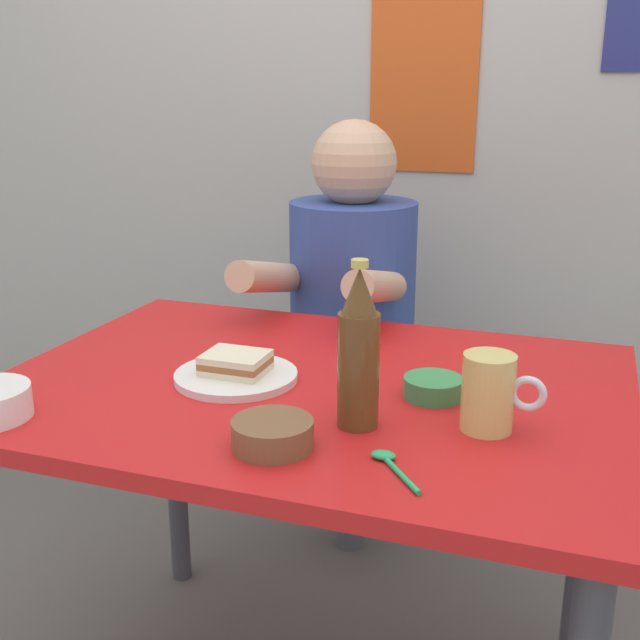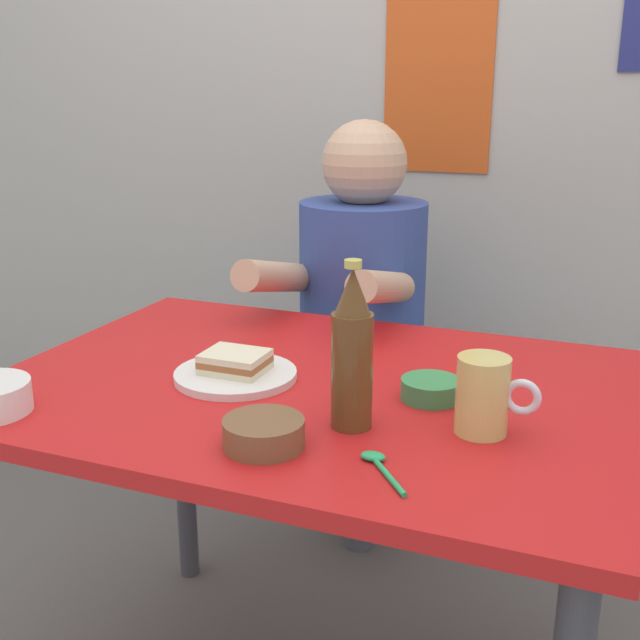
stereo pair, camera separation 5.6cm
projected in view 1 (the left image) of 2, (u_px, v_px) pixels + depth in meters
wall_back at (439, 66)px, 2.16m from camera, size 4.40×0.09×2.60m
dining_table at (311, 430)px, 1.40m from camera, size 1.10×0.80×0.74m
stool at (351, 431)px, 2.09m from camera, size 0.34×0.34×0.45m
person_seated at (351, 283)px, 1.96m from camera, size 0.33×0.56×0.72m
plate_orange at (236, 376)px, 1.38m from camera, size 0.22×0.22×0.01m
sandwich at (236, 363)px, 1.37m from camera, size 0.11×0.09×0.04m
beer_mug at (490, 393)px, 1.16m from camera, size 0.13×0.08×0.12m
beer_bottle at (359, 353)px, 1.16m from camera, size 0.06×0.06×0.26m
dip_bowl_green at (433, 387)px, 1.30m from camera, size 0.10×0.10×0.03m
condiment_bowl_brown at (273, 433)px, 1.12m from camera, size 0.12×0.12×0.04m
spoon at (390, 463)px, 1.07m from camera, size 0.09×0.10×0.01m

